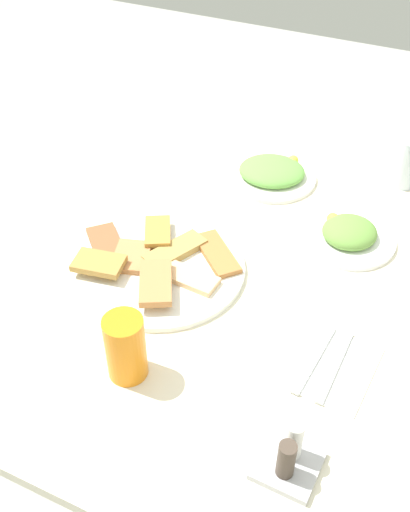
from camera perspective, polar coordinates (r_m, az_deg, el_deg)
name	(u,v)px	position (r m, az deg, el deg)	size (l,w,h in m)	color
ground_plane	(226,458)	(1.78, 1.96, -18.25)	(6.00, 6.00, 0.00)	#B0AFA8
dining_table	(233,292)	(1.27, 2.62, -3.36)	(1.09, 0.95, 0.71)	silver
pide_platter	(159,265)	(1.20, -4.33, -0.83)	(0.33, 0.36, 0.04)	white
salad_plate_greens	(272,173)	(1.46, 6.25, 7.70)	(0.21, 0.21, 0.04)	white
salad_plate_rice	(349,234)	(1.30, 13.23, 1.97)	(0.19, 0.19, 0.05)	white
soda_can	(126,347)	(1.00, -7.40, -8.44)	(0.07, 0.07, 0.12)	orange
drinking_glass	(407,161)	(1.48, 18.29, 8.36)	(0.07, 0.07, 0.12)	silver
paper_napkin	(324,364)	(1.06, 11.02, -9.80)	(0.16, 0.16, 0.00)	white
fork	(314,358)	(1.06, 10.11, -9.37)	(0.16, 0.02, 0.01)	silver
spoon	(335,366)	(1.06, 11.99, -9.95)	(0.17, 0.01, 0.01)	silver
condiment_caddy	(289,457)	(0.92, 7.81, -18.04)	(0.09, 0.09, 0.08)	#B2B2B7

